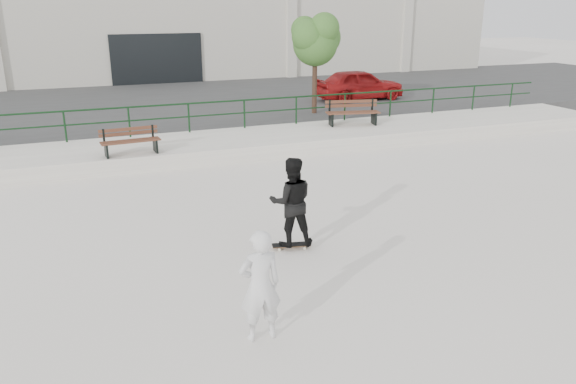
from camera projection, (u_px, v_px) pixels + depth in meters
name	position (u px, v px, depth m)	size (l,w,h in m)	color
ground	(364.00, 272.00, 10.45)	(120.00, 120.00, 0.00)	beige
ledge	(228.00, 145.00, 18.77)	(30.00, 3.00, 0.50)	beige
parking_strip	(179.00, 105.00, 26.28)	(60.00, 14.00, 0.50)	#383838
railing	(217.00, 109.00, 19.60)	(28.00, 0.06, 1.03)	#133518
commercial_building	(135.00, 6.00, 37.26)	(44.20, 16.33, 8.00)	beige
bench_left	(130.00, 141.00, 16.54)	(1.74, 0.62, 0.79)	#56311D
bench_right	(352.00, 113.00, 20.58)	(2.03, 0.96, 0.90)	#56311D
tree	(316.00, 38.00, 22.04)	(2.22, 1.97, 3.95)	#3D2D1E
red_car	(359.00, 84.00, 25.92)	(1.67, 4.14, 1.41)	#9F1314
skateboard	(291.00, 245.00, 11.42)	(0.80, 0.37, 0.09)	black
standing_skater	(291.00, 202.00, 11.12)	(0.89, 0.69, 1.82)	black
seated_skater	(260.00, 286.00, 8.11)	(0.63, 0.42, 1.73)	silver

